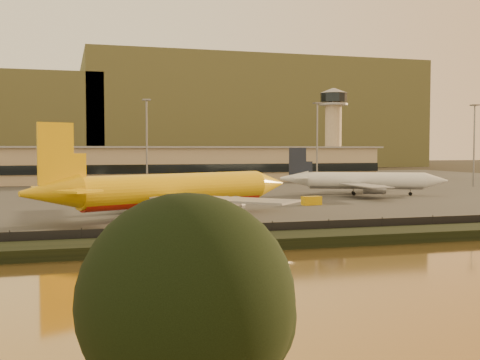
# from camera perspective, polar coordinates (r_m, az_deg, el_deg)

# --- Properties ---
(ground) EXTENTS (900.00, 900.00, 0.00)m
(ground) POSITION_cam_1_polar(r_m,az_deg,el_deg) (92.81, 3.91, -4.44)
(ground) COLOR black
(ground) RESTS_ON ground
(embankment) EXTENTS (320.00, 7.00, 1.40)m
(embankment) POSITION_cam_1_polar(r_m,az_deg,el_deg) (77.14, 8.30, -5.46)
(embankment) COLOR black
(embankment) RESTS_ON ground
(tarmac) EXTENTS (320.00, 220.00, 0.20)m
(tarmac) POSITION_cam_1_polar(r_m,az_deg,el_deg) (184.51, -6.33, -0.72)
(tarmac) COLOR #2D2D2D
(tarmac) RESTS_ON ground
(perimeter_fence) EXTENTS (300.00, 0.05, 2.20)m
(perimeter_fence) POSITION_cam_1_polar(r_m,az_deg,el_deg) (80.67, 7.12, -4.65)
(perimeter_fence) COLOR black
(perimeter_fence) RESTS_ON tarmac
(terminal_building) EXTENTS (202.00, 25.00, 12.60)m
(terminal_building) POSITION_cam_1_polar(r_m,az_deg,el_deg) (212.69, -11.62, 1.39)
(terminal_building) COLOR tan
(terminal_building) RESTS_ON tarmac
(control_tower) EXTENTS (11.20, 11.20, 35.50)m
(control_tower) POSITION_cam_1_polar(r_m,az_deg,el_deg) (240.22, 8.84, 5.27)
(control_tower) COLOR tan
(control_tower) RESTS_ON tarmac
(apron_light_masts) EXTENTS (152.20, 12.20, 25.40)m
(apron_light_masts) POSITION_cam_1_polar(r_m,az_deg,el_deg) (168.05, -0.11, 4.26)
(apron_light_masts) COLOR slate
(apron_light_masts) RESTS_ON tarmac
(distant_hills) EXTENTS (470.00, 160.00, 70.00)m
(distant_hills) POSITION_cam_1_polar(r_m,az_deg,el_deg) (426.94, -14.85, 5.50)
(distant_hills) COLOR olive
(distant_hills) RESTS_ON ground
(dhl_cargo_jet) EXTENTS (49.78, 47.16, 15.65)m
(dhl_cargo_jet) POSITION_cam_1_polar(r_m,az_deg,el_deg) (102.90, -6.41, -0.99)
(dhl_cargo_jet) COLOR #DCA90B
(dhl_cargo_jet) RESTS_ON tarmac
(white_narrowbody_jet) EXTENTS (39.67, 37.51, 12.03)m
(white_narrowbody_jet) POSITION_cam_1_polar(r_m,az_deg,el_deg) (155.36, 11.55, -0.09)
(white_narrowbody_jet) COLOR white
(white_narrowbody_jet) RESTS_ON tarmac
(gse_vehicle_yellow) EXTENTS (4.29, 2.35, 1.84)m
(gse_vehicle_yellow) POSITION_cam_1_polar(r_m,az_deg,el_deg) (126.51, 6.79, -1.96)
(gse_vehicle_yellow) COLOR #DCA90B
(gse_vehicle_yellow) RESTS_ON tarmac
(gse_vehicle_white) EXTENTS (4.53, 3.18, 1.86)m
(gse_vehicle_white) POSITION_cam_1_polar(r_m,az_deg,el_deg) (122.89, -9.22, -2.11)
(gse_vehicle_white) COLOR white
(gse_vehicle_white) RESTS_ON tarmac
(shore_tree) EXTENTS (7.91, 7.34, 10.55)m
(shore_tree) POSITION_cam_1_polar(r_m,az_deg,el_deg) (20.95, -4.11, -11.88)
(shore_tree) COLOR black
(shore_tree) RESTS_ON ground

